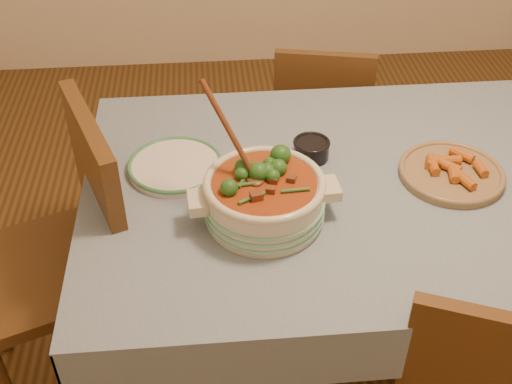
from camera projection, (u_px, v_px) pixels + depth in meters
floor at (350, 345)px, 2.33m from camera, size 4.50×4.50×0.00m
dining_table at (371, 205)px, 1.91m from camera, size 1.68×1.08×0.76m
stew_casserole at (264, 195)px, 1.68m from camera, size 0.41×0.33×0.38m
white_plate at (175, 165)px, 1.89m from camera, size 0.28×0.28×0.02m
condiment_bowl at (311, 148)px, 1.93m from camera, size 0.11×0.11×0.06m
fried_plate at (452, 171)px, 1.86m from camera, size 0.33×0.33×0.05m
chair_far at (321, 120)px, 2.66m from camera, size 0.45×0.45×0.81m
chair_left at (70, 247)px, 1.93m from camera, size 0.59×0.59×0.98m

